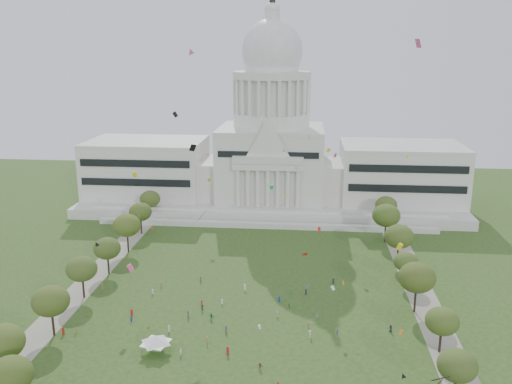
% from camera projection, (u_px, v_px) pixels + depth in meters
% --- Properties ---
extents(ground, '(400.00, 400.00, 0.00)m').
position_uv_depth(ground, '(238.00, 338.00, 128.58)').
color(ground, '#2E4A1C').
rests_on(ground, ground).
extents(capitol, '(160.00, 64.50, 91.30)m').
position_uv_depth(capitol, '(271.00, 155.00, 232.16)').
color(capitol, silver).
rests_on(capitol, ground).
extents(path_left, '(8.00, 160.00, 0.04)m').
position_uv_depth(path_left, '(92.00, 278.00, 161.85)').
color(path_left, gray).
rests_on(path_left, ground).
extents(path_right, '(8.00, 160.00, 0.04)m').
position_uv_depth(path_right, '(420.00, 292.00, 153.04)').
color(path_right, gray).
rests_on(path_right, ground).
extents(row_tree_l_0, '(8.85, 8.85, 12.59)m').
position_uv_depth(row_tree_l_0, '(3.00, 342.00, 109.59)').
color(row_tree_l_0, black).
rests_on(row_tree_l_0, ground).
extents(row_tree_r_0, '(7.67, 7.67, 10.91)m').
position_uv_depth(row_tree_r_0, '(457.00, 366.00, 103.62)').
color(row_tree_r_0, black).
rests_on(row_tree_r_0, ground).
extents(row_tree_l_1, '(8.86, 8.86, 12.59)m').
position_uv_depth(row_tree_l_1, '(51.00, 301.00, 127.48)').
color(row_tree_l_1, black).
rests_on(row_tree_l_1, ground).
extents(row_tree_r_1, '(7.58, 7.58, 10.78)m').
position_uv_depth(row_tree_r_1, '(442.00, 321.00, 120.69)').
color(row_tree_r_1, black).
rests_on(row_tree_r_1, ground).
extents(row_tree_l_2, '(8.42, 8.42, 11.97)m').
position_uv_depth(row_tree_l_2, '(82.00, 269.00, 147.18)').
color(row_tree_l_2, black).
rests_on(row_tree_l_2, ground).
extents(row_tree_r_2, '(9.55, 9.55, 13.58)m').
position_uv_depth(row_tree_r_2, '(417.00, 278.00, 138.83)').
color(row_tree_r_2, black).
rests_on(row_tree_r_2, ground).
extents(row_tree_l_3, '(8.12, 8.12, 11.55)m').
position_uv_depth(row_tree_l_3, '(107.00, 248.00, 163.16)').
color(row_tree_l_3, black).
rests_on(row_tree_l_3, ground).
extents(row_tree_r_3, '(7.01, 7.01, 9.98)m').
position_uv_depth(row_tree_r_3, '(406.00, 262.00, 155.87)').
color(row_tree_r_3, black).
rests_on(row_tree_r_3, ground).
extents(row_tree_l_4, '(9.29, 9.29, 13.21)m').
position_uv_depth(row_tree_l_4, '(127.00, 225.00, 180.66)').
color(row_tree_l_4, black).
rests_on(row_tree_l_4, ground).
extents(row_tree_r_4, '(9.19, 9.19, 13.06)m').
position_uv_depth(row_tree_r_4, '(399.00, 237.00, 170.24)').
color(row_tree_r_4, black).
rests_on(row_tree_r_4, ground).
extents(row_tree_l_5, '(8.33, 8.33, 11.85)m').
position_uv_depth(row_tree_l_5, '(140.00, 212.00, 198.90)').
color(row_tree_l_5, black).
rests_on(row_tree_l_5, ground).
extents(row_tree_r_5, '(9.82, 9.82, 13.96)m').
position_uv_depth(row_tree_r_5, '(386.00, 215.00, 189.58)').
color(row_tree_r_5, black).
rests_on(row_tree_r_5, ground).
extents(row_tree_l_6, '(8.19, 8.19, 11.64)m').
position_uv_depth(row_tree_l_6, '(150.00, 199.00, 216.53)').
color(row_tree_l_6, black).
rests_on(row_tree_l_6, ground).
extents(row_tree_r_6, '(8.42, 8.42, 11.97)m').
position_uv_depth(row_tree_r_6, '(386.00, 205.00, 206.97)').
color(row_tree_r_6, black).
rests_on(row_tree_r_6, ground).
extents(near_tree_0, '(8.47, 8.47, 12.04)m').
position_uv_depth(near_tree_0, '(10.00, 376.00, 99.09)').
color(near_tree_0, black).
rests_on(near_tree_0, ground).
extents(event_tent, '(9.15, 9.15, 4.23)m').
position_uv_depth(event_tent, '(156.00, 339.00, 121.70)').
color(event_tent, '#4C4C4C').
rests_on(event_tent, ground).
extents(person_0, '(1.08, 1.07, 1.88)m').
position_uv_depth(person_0, '(391.00, 328.00, 131.02)').
color(person_0, '#26262B').
rests_on(person_0, ground).
extents(person_2, '(0.83, 0.83, 1.50)m').
position_uv_depth(person_2, '(317.00, 316.00, 137.58)').
color(person_2, silver).
rests_on(person_2, ground).
extents(person_3, '(0.69, 1.26, 1.92)m').
position_uv_depth(person_3, '(310.00, 334.00, 128.50)').
color(person_3, silver).
rests_on(person_3, ground).
extents(person_4, '(0.74, 1.13, 1.79)m').
position_uv_depth(person_4, '(277.00, 314.00, 138.33)').
color(person_4, silver).
rests_on(person_4, ground).
extents(person_5, '(1.71, 1.53, 1.79)m').
position_uv_depth(person_5, '(211.00, 317.00, 136.92)').
color(person_5, '#33723F').
rests_on(person_5, ground).
extents(person_7, '(0.78, 0.72, 1.74)m').
position_uv_depth(person_7, '(181.00, 352.00, 120.98)').
color(person_7, silver).
rests_on(person_7, ground).
extents(person_8, '(1.04, 0.87, 1.83)m').
position_uv_depth(person_8, '(202.00, 308.00, 141.61)').
color(person_8, '#4C4C51').
rests_on(person_8, ground).
extents(person_9, '(1.23, 1.30, 1.83)m').
position_uv_depth(person_9, '(338.00, 332.00, 129.25)').
color(person_9, '#4C4C51').
rests_on(person_9, ground).
extents(person_10, '(0.68, 0.98, 1.53)m').
position_uv_depth(person_10, '(289.00, 306.00, 143.01)').
color(person_10, '#33723F').
rests_on(person_10, ground).
extents(person_11, '(1.63, 1.25, 1.65)m').
position_uv_depth(person_11, '(260.00, 366.00, 115.78)').
color(person_11, olive).
rests_on(person_11, ground).
extents(distant_crowd, '(66.32, 40.96, 1.92)m').
position_uv_depth(distant_crowd, '(197.00, 307.00, 141.80)').
color(distant_crowd, '#B21E1E').
rests_on(distant_crowd, ground).
extents(kite_swarm, '(87.17, 111.34, 65.35)m').
position_uv_depth(kite_swarm, '(237.00, 214.00, 129.56)').
color(kite_swarm, yellow).
rests_on(kite_swarm, ground).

